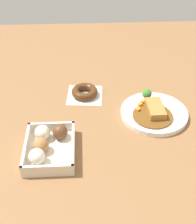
% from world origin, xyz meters
% --- Properties ---
extents(ground_plane, '(1.60, 1.60, 0.00)m').
position_xyz_m(ground_plane, '(0.00, 0.00, 0.00)').
color(ground_plane, brown).
extents(curry_plate, '(0.23, 0.23, 0.06)m').
position_xyz_m(curry_plate, '(0.03, 0.15, 0.01)').
color(curry_plate, white).
rests_on(curry_plate, ground_plane).
extents(donut_box, '(0.19, 0.15, 0.06)m').
position_xyz_m(donut_box, '(0.19, -0.20, 0.02)').
color(donut_box, beige).
rests_on(donut_box, ground_plane).
extents(chocolate_ring_donut, '(0.14, 0.14, 0.03)m').
position_xyz_m(chocolate_ring_donut, '(-0.10, -0.08, 0.01)').
color(chocolate_ring_donut, white).
rests_on(chocolate_ring_donut, ground_plane).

